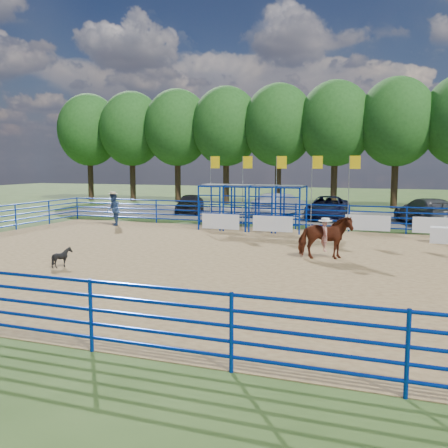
{
  "coord_description": "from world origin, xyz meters",
  "views": [
    {
      "loc": [
        5.85,
        -18.25,
        3.8
      ],
      "look_at": [
        -1.13,
        1.0,
        1.3
      ],
      "focal_mm": 40.0,
      "sensor_mm": 36.0,
      "label": 1
    }
  ],
  "objects_px": {
    "car_a": "(190,203)",
    "horse_and_rider": "(325,236)",
    "car_b": "(280,204)",
    "announcer_table": "(446,235)",
    "spectator_cowboy": "(113,209)",
    "car_d": "(426,211)",
    "car_c": "(328,207)",
    "calf": "(62,257)"
  },
  "relations": [
    {
      "from": "horse_and_rider",
      "to": "car_b",
      "type": "height_order",
      "value": "horse_and_rider"
    },
    {
      "from": "announcer_table",
      "to": "horse_and_rider",
      "type": "xyz_separation_m",
      "value": [
        -4.82,
        -5.91,
        0.54
      ]
    },
    {
      "from": "announcer_table",
      "to": "spectator_cowboy",
      "type": "xyz_separation_m",
      "value": [
        -18.55,
        0.46,
        0.64
      ]
    },
    {
      "from": "horse_and_rider",
      "to": "calf",
      "type": "relative_size",
      "value": 3.09
    },
    {
      "from": "calf",
      "to": "horse_and_rider",
      "type": "bearing_deg",
      "value": -85.64
    },
    {
      "from": "car_d",
      "to": "announcer_table",
      "type": "bearing_deg",
      "value": 72.06
    },
    {
      "from": "horse_and_rider",
      "to": "announcer_table",
      "type": "bearing_deg",
      "value": 50.77
    },
    {
      "from": "car_d",
      "to": "car_b",
      "type": "bearing_deg",
      "value": -34.17
    },
    {
      "from": "horse_and_rider",
      "to": "car_b",
      "type": "xyz_separation_m",
      "value": [
        -5.58,
        15.56,
        -0.11
      ]
    },
    {
      "from": "car_a",
      "to": "horse_and_rider",
      "type": "bearing_deg",
      "value": -63.8
    },
    {
      "from": "car_b",
      "to": "announcer_table",
      "type": "bearing_deg",
      "value": 155.19
    },
    {
      "from": "car_a",
      "to": "car_c",
      "type": "relative_size",
      "value": 0.78
    },
    {
      "from": "calf",
      "to": "car_b",
      "type": "relative_size",
      "value": 0.15
    },
    {
      "from": "horse_and_rider",
      "to": "car_c",
      "type": "height_order",
      "value": "horse_and_rider"
    },
    {
      "from": "car_b",
      "to": "car_a",
      "type": "bearing_deg",
      "value": 22.0
    },
    {
      "from": "horse_and_rider",
      "to": "car_d",
      "type": "height_order",
      "value": "horse_and_rider"
    },
    {
      "from": "car_b",
      "to": "horse_and_rider",
      "type": "bearing_deg",
      "value": 127.76
    },
    {
      "from": "calf",
      "to": "car_d",
      "type": "bearing_deg",
      "value": -59.68
    },
    {
      "from": "car_a",
      "to": "car_d",
      "type": "xyz_separation_m",
      "value": [
        16.67,
        -1.49,
        0.09
      ]
    },
    {
      "from": "car_b",
      "to": "car_c",
      "type": "xyz_separation_m",
      "value": [
        3.53,
        -0.76,
        -0.05
      ]
    },
    {
      "from": "car_a",
      "to": "spectator_cowboy",
      "type": "bearing_deg",
      "value": -111.51
    },
    {
      "from": "car_a",
      "to": "car_b",
      "type": "height_order",
      "value": "car_b"
    },
    {
      "from": "calf",
      "to": "car_a",
      "type": "xyz_separation_m",
      "value": [
        -3.71,
        19.93,
        0.36
      ]
    },
    {
      "from": "spectator_cowboy",
      "to": "car_b",
      "type": "xyz_separation_m",
      "value": [
        8.15,
        9.18,
        -0.21
      ]
    },
    {
      "from": "car_d",
      "to": "horse_and_rider",
      "type": "bearing_deg",
      "value": 50.15
    },
    {
      "from": "car_a",
      "to": "car_b",
      "type": "relative_size",
      "value": 0.88
    },
    {
      "from": "car_b",
      "to": "car_c",
      "type": "bearing_deg",
      "value": -174.16
    },
    {
      "from": "car_d",
      "to": "spectator_cowboy",
      "type": "bearing_deg",
      "value": -0.81
    },
    {
      "from": "announcer_table",
      "to": "spectator_cowboy",
      "type": "relative_size",
      "value": 0.69
    },
    {
      "from": "car_b",
      "to": "car_c",
      "type": "relative_size",
      "value": 0.89
    },
    {
      "from": "calf",
      "to": "car_b",
      "type": "height_order",
      "value": "car_b"
    },
    {
      "from": "horse_and_rider",
      "to": "car_a",
      "type": "height_order",
      "value": "horse_and_rider"
    },
    {
      "from": "calf",
      "to": "car_c",
      "type": "xyz_separation_m",
      "value": [
        6.74,
        19.65,
        0.39
      ]
    },
    {
      "from": "calf",
      "to": "spectator_cowboy",
      "type": "relative_size",
      "value": 0.36
    },
    {
      "from": "spectator_cowboy",
      "to": "car_a",
      "type": "xyz_separation_m",
      "value": [
        1.23,
        8.7,
        -0.29
      ]
    },
    {
      "from": "announcer_table",
      "to": "horse_and_rider",
      "type": "distance_m",
      "value": 7.65
    },
    {
      "from": "car_b",
      "to": "car_d",
      "type": "distance_m",
      "value": 9.96
    },
    {
      "from": "calf",
      "to": "car_d",
      "type": "xyz_separation_m",
      "value": [
        12.97,
        18.44,
        0.45
      ]
    },
    {
      "from": "horse_and_rider",
      "to": "car_b",
      "type": "relative_size",
      "value": 0.45
    },
    {
      "from": "spectator_cowboy",
      "to": "car_b",
      "type": "distance_m",
      "value": 12.28
    },
    {
      "from": "calf",
      "to": "car_b",
      "type": "bearing_deg",
      "value": -33.49
    },
    {
      "from": "car_a",
      "to": "announcer_table",
      "type": "bearing_deg",
      "value": -41.35
    }
  ]
}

